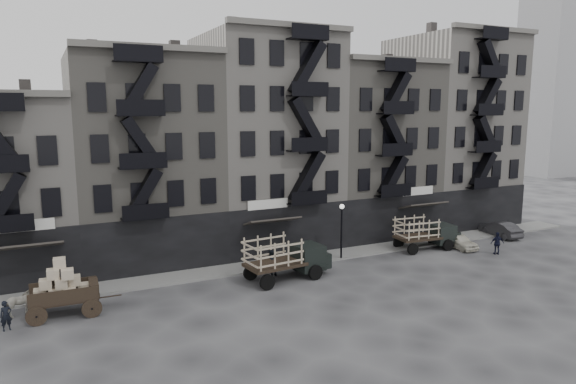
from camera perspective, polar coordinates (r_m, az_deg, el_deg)
name	(u,v)px	position (r m, az deg, el deg)	size (l,w,h in m)	color
ground	(323,275)	(35.68, 3.96, -9.23)	(140.00, 140.00, 0.00)	#38383A
sidewalk	(299,260)	(38.80, 1.20, -7.55)	(55.00, 2.50, 0.15)	slate
building_midwest	(143,160)	(39.94, -15.77, 3.47)	(10.00, 11.35, 16.20)	slate
building_center	(266,142)	(42.72, -2.46, 5.53)	(10.00, 11.35, 18.20)	#A6A098
building_mideast	(366,150)	(47.62, 8.71, 4.62)	(10.00, 11.35, 16.20)	slate
building_east	(451,131)	(53.80, 17.64, 6.43)	(10.00, 11.35, 19.20)	#A6A098
lamp_post	(342,224)	(38.56, 5.98, -3.54)	(0.36, 0.36, 4.28)	black
horse	(20,303)	(32.48, -27.64, -10.89)	(0.77, 1.70, 1.43)	#BAB6AA
wagon	(61,284)	(31.12, -23.92, -9.31)	(3.87, 2.18, 3.22)	black
stake_truck_west	(286,255)	(34.34, -0.24, -6.99)	(6.12, 2.99, 2.97)	black
stake_truck_east	(426,231)	(42.95, 15.07, -4.19)	(5.51, 2.62, 2.69)	black
car_east	(459,241)	(44.33, 18.42, -5.16)	(1.44, 3.59, 1.22)	beige
car_far	(501,229)	(49.47, 22.54, -3.83)	(1.43, 4.11, 1.35)	#29292B
pedestrian_west	(6,316)	(30.78, -28.85, -11.96)	(0.58, 0.38, 1.58)	black
pedestrian_mid	(271,263)	(35.09, -1.91, -7.92)	(0.91, 0.71, 1.88)	black
policeman	(497,243)	(43.41, 22.23, -5.30)	(1.05, 0.44, 1.78)	black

